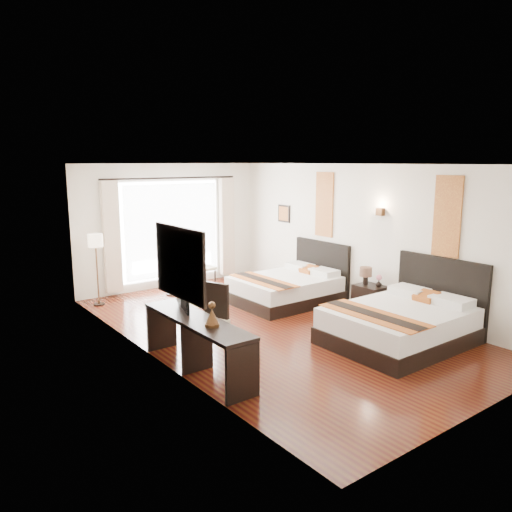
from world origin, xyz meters
TOP-DOWN VIEW (x-y plane):
  - floor at (0.00, 0.00)m, footprint 4.50×7.50m
  - ceiling at (0.00, 0.00)m, footprint 4.50×7.50m
  - wall_headboard at (2.25, 0.00)m, footprint 0.01×7.50m
  - wall_desk at (-2.25, 0.00)m, footprint 0.01×7.50m
  - wall_window at (0.00, 3.75)m, footprint 4.50×0.01m
  - wall_entry at (0.00, -3.75)m, footprint 4.50×0.01m
  - window_glass at (0.00, 3.73)m, footprint 2.40×0.02m
  - sheer_curtain at (0.00, 3.67)m, footprint 2.30×0.02m
  - drape_left at (-1.45, 3.63)m, footprint 0.35×0.14m
  - drape_right at (1.45, 3.63)m, footprint 0.35×0.14m
  - art_panel_near at (2.23, -1.78)m, footprint 0.03×0.50m
  - art_panel_far at (2.23, 1.09)m, footprint 0.03×0.50m
  - wall_sconce at (2.19, -0.43)m, footprint 0.10×0.14m
  - mirror_frame at (-2.22, -0.79)m, footprint 0.04×1.25m
  - mirror_glass at (-2.19, -0.79)m, footprint 0.01×1.12m
  - bed_near at (1.19, -1.78)m, footprint 2.24×1.75m
  - bed_far at (1.27, 1.09)m, footprint 2.08×1.62m
  - nightstand at (2.00, -0.43)m, footprint 0.45×0.56m
  - table_lamp at (1.99, -0.31)m, footprint 0.23×0.23m
  - vase at (2.03, -0.60)m, footprint 0.14×0.14m
  - console_desk at (-1.99, -0.79)m, footprint 0.50×2.20m
  - television at (-1.97, -0.24)m, footprint 0.33×0.73m
  - bronze_figurine at (-1.99, -1.19)m, footprint 0.23×0.23m
  - desk_chair at (-1.54, -0.35)m, footprint 0.63×0.63m
  - floor_lamp at (-1.94, 3.20)m, footprint 0.29×0.29m
  - side_table at (-0.37, 3.02)m, footprint 0.50×0.50m
  - fruit_bowl at (-0.35, 3.04)m, footprint 0.29×0.29m
  - window_chair at (0.43, 3.11)m, footprint 0.50×0.50m
  - jute_rug at (-0.17, 2.24)m, footprint 1.27×0.96m

SIDE VIEW (x-z plane):
  - floor at x=0.00m, z-range -0.01..0.00m
  - jute_rug at x=-0.17m, z-range 0.00..0.01m
  - nightstand at x=2.00m, z-range 0.00..0.54m
  - side_table at x=-0.37m, z-range 0.00..0.57m
  - bed_far at x=1.27m, z-range -0.28..0.89m
  - window_chair at x=0.43m, z-range -0.20..0.81m
  - desk_chair at x=-1.54m, z-range -0.21..0.85m
  - bed_near at x=1.19m, z-range -0.31..0.96m
  - console_desk at x=-1.99m, z-range 0.00..0.76m
  - vase at x=2.03m, z-range 0.50..0.63m
  - fruit_bowl at x=-0.35m, z-range 0.57..0.63m
  - table_lamp at x=1.99m, z-range 0.57..0.94m
  - bronze_figurine at x=-1.99m, z-range 0.75..1.04m
  - television at x=-1.97m, z-range 0.76..1.18m
  - floor_lamp at x=-1.94m, z-range 0.49..1.93m
  - drape_left at x=-1.45m, z-range 0.10..2.46m
  - drape_right at x=1.45m, z-range 0.10..2.46m
  - sheer_curtain at x=0.00m, z-range 0.25..2.35m
  - window_glass at x=0.00m, z-range 0.20..2.40m
  - wall_headboard at x=2.25m, z-range 0.00..2.80m
  - wall_desk at x=-2.25m, z-range 0.00..2.80m
  - wall_window at x=0.00m, z-range 0.00..2.80m
  - wall_entry at x=0.00m, z-range 0.00..2.80m
  - mirror_frame at x=-2.22m, z-range 1.08..2.02m
  - mirror_glass at x=-2.19m, z-range 1.14..1.96m
  - wall_sconce at x=2.19m, z-range 1.85..1.99m
  - art_panel_near at x=2.23m, z-range 1.27..2.62m
  - art_panel_far at x=2.23m, z-range 1.27..2.62m
  - ceiling at x=0.00m, z-range 2.78..2.80m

